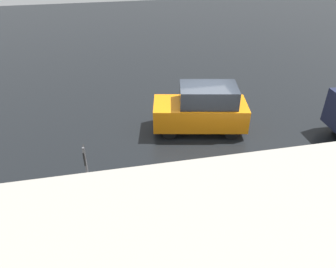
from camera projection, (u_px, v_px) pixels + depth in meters
name	position (u px, v px, depth m)	size (l,w,h in m)	color
ground_plane	(203.00, 134.00, 14.01)	(60.00, 60.00, 0.00)	black
kerb_strip	(241.00, 203.00, 10.53)	(24.00, 3.20, 0.04)	gray
moving_hatchback	(202.00, 109.00, 13.80)	(4.16, 2.46, 2.06)	orange
fire_hydrant	(127.00, 186.00, 10.64)	(0.42, 0.31, 0.80)	#197A2D
pedestrian	(93.00, 192.00, 9.98)	(0.35, 0.54, 1.22)	blue
metal_railing	(315.00, 219.00, 9.00)	(10.75, 0.04, 1.05)	#B7BABF
sign_post	(87.00, 171.00, 9.43)	(0.07, 0.44, 2.40)	#4C4C51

